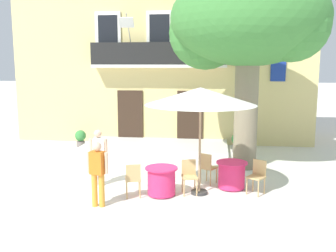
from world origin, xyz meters
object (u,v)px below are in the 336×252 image
(plane_tree, at_px, (246,24))
(ground_planter_left, at_px, (81,138))
(cafe_table_near_tree, at_px, (232,175))
(pedestrian_mid_plaza, at_px, (98,154))
(cafe_chair_near_tree_0, at_px, (257,174))
(cafe_umbrella, at_px, (200,97))
(ground_planter_right, at_px, (237,142))
(cafe_table_middle, at_px, (161,181))
(pedestrian_near_entrance, at_px, (98,170))
(cafe_chair_middle_0, at_px, (133,178))
(cafe_chair_near_tree_1, at_px, (207,166))
(cafe_chair_middle_1, at_px, (189,174))

(plane_tree, height_order, ground_planter_left, plane_tree)
(cafe_table_near_tree, bearing_deg, pedestrian_mid_plaza, -177.58)
(cafe_chair_near_tree_0, bearing_deg, cafe_umbrella, -172.27)
(cafe_chair_near_tree_0, bearing_deg, ground_planter_right, 93.39)
(plane_tree, relative_size, ground_planter_left, 9.17)
(cafe_table_middle, relative_size, pedestrian_near_entrance, 0.54)
(cafe_chair_middle_0, relative_size, ground_planter_left, 1.31)
(cafe_chair_middle_0, relative_size, pedestrian_near_entrance, 0.57)
(cafe_table_near_tree, distance_m, cafe_chair_near_tree_1, 0.77)
(cafe_table_middle, height_order, cafe_umbrella, cafe_umbrella)
(ground_planter_left, relative_size, ground_planter_right, 0.94)
(cafe_table_middle, bearing_deg, pedestrian_near_entrance, -144.99)
(cafe_chair_near_tree_1, height_order, cafe_umbrella, cafe_umbrella)
(ground_planter_left, bearing_deg, cafe_chair_near_tree_1, -39.59)
(cafe_chair_near_tree_0, xyz_separation_m, cafe_chair_middle_0, (-3.23, -0.71, 0.00))
(cafe_chair_middle_0, distance_m, cafe_chair_middle_1, 1.51)
(cafe_chair_near_tree_0, distance_m, cafe_chair_middle_0, 3.31)
(cafe_chair_near_tree_1, bearing_deg, cafe_table_near_tree, -25.08)
(cafe_table_near_tree, xyz_separation_m, ground_planter_left, (-6.07, 4.77, -0.01))
(cafe_table_middle, xyz_separation_m, pedestrian_mid_plaza, (-1.90, 0.63, 0.52))
(cafe_chair_near_tree_1, relative_size, cafe_table_middle, 1.05)
(cafe_chair_middle_0, xyz_separation_m, pedestrian_mid_plaza, (-1.19, 0.90, 0.38))
(cafe_chair_near_tree_1, height_order, ground_planter_right, cafe_chair_near_tree_1)
(cafe_chair_near_tree_0, distance_m, cafe_umbrella, 2.60)
(cafe_chair_near_tree_0, relative_size, pedestrian_mid_plaza, 0.56)
(cafe_table_near_tree, relative_size, pedestrian_mid_plaza, 0.54)
(cafe_table_near_tree, height_order, cafe_table_middle, same)
(cafe_table_middle, bearing_deg, plane_tree, 53.40)
(pedestrian_mid_plaza, bearing_deg, cafe_chair_near_tree_0, -2.56)
(cafe_table_middle, bearing_deg, cafe_chair_near_tree_0, 9.81)
(cafe_chair_near_tree_0, height_order, cafe_chair_middle_0, same)
(cafe_chair_near_tree_0, distance_m, pedestrian_mid_plaza, 4.44)
(pedestrian_near_entrance, bearing_deg, cafe_table_near_tree, 28.58)
(cafe_chair_middle_0, bearing_deg, cafe_chair_near_tree_0, 12.32)
(cafe_table_near_tree, relative_size, cafe_umbrella, 0.30)
(cafe_table_middle, xyz_separation_m, cafe_chair_middle_0, (-0.70, -0.27, 0.14))
(cafe_chair_near_tree_0, xyz_separation_m, cafe_table_middle, (-2.53, -0.44, -0.14))
(cafe_table_near_tree, xyz_separation_m, cafe_chair_near_tree_1, (-0.68, 0.32, 0.14))
(pedestrian_near_entrance, bearing_deg, cafe_chair_middle_0, 45.45)
(ground_planter_left, distance_m, pedestrian_near_entrance, 7.14)
(cafe_umbrella, bearing_deg, ground_planter_right, 76.29)
(cafe_chair_near_tree_1, distance_m, ground_planter_left, 6.99)
(cafe_chair_near_tree_1, distance_m, cafe_chair_middle_1, 0.99)
(cafe_chair_near_tree_0, relative_size, cafe_chair_near_tree_1, 1.00)
(cafe_table_near_tree, bearing_deg, cafe_chair_middle_1, -153.94)
(plane_tree, bearing_deg, pedestrian_mid_plaza, -149.59)
(plane_tree, height_order, cafe_chair_near_tree_0, plane_tree)
(plane_tree, height_order, cafe_table_middle, plane_tree)
(cafe_chair_near_tree_0, bearing_deg, cafe_chair_middle_1, -173.58)
(pedestrian_mid_plaza, bearing_deg, cafe_chair_middle_1, -8.72)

